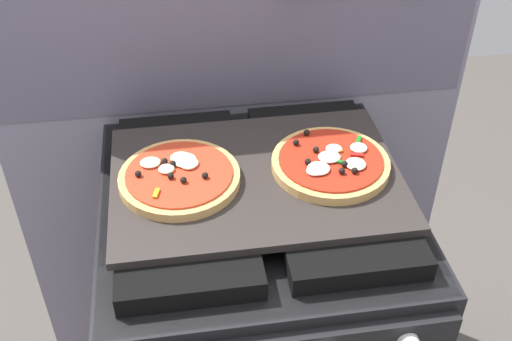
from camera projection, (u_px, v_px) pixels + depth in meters
name	position (u px, v px, depth m)	size (l,w,h in m)	color
kitchen_backsplash	(236.00, 131.00, 1.51)	(1.10, 0.09, 1.55)	gray
stove	(256.00, 331.00, 1.45)	(0.60, 0.64, 0.90)	black
baking_tray	(256.00, 178.00, 1.17)	(0.54, 0.38, 0.02)	#2D2826
pizza_left	(179.00, 176.00, 1.15)	(0.22, 0.22, 0.03)	tan
pizza_right	(330.00, 162.00, 1.18)	(0.22, 0.22, 0.03)	tan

